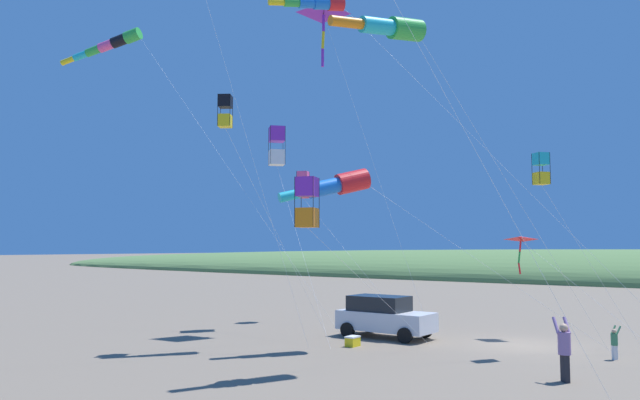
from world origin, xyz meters
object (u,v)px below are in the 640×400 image
Objects in this scene: parked_car at (384,316)px; kite_windsock_checkered_midright at (111,44)px; kite_box_orange_high_right at (225,111)px; kite_box_teal_far_right at (541,169)px; kite_windsock_rainbow_low_near at (390,28)px; kite_delta_striped_overhead at (323,14)px; kite_box_magenta_far_left at (307,202)px; cooler_box at (353,341)px; kite_windsock_small_distant at (317,4)px; person_child_green_jacket at (614,341)px; kite_box_blue_topmost at (303,185)px; kite_windsock_long_streamer_left at (337,185)px; kite_delta_yellow_midlevel at (521,240)px; kite_box_purple_drifting at (277,146)px; person_adult_flyer at (564,347)px.

kite_windsock_checkered_midright is (2.63, -17.18, 15.32)m from parked_car.
kite_box_orange_high_right is 1.35× the size of kite_box_teal_far_right.
kite_delta_striped_overhead is at bearing -130.42° from kite_windsock_rainbow_low_near.
kite_box_magenta_far_left is at bearing 12.61° from parked_car.
kite_windsock_checkered_midright reaches higher than kite_box_teal_far_right.
cooler_box is at bearing -162.53° from kite_box_magenta_far_left.
kite_box_magenta_far_left is at bearing -26.97° from kite_windsock_rainbow_low_near.
cooler_box is 10.95m from kite_box_orange_high_right.
kite_box_orange_high_right is 0.67× the size of kite_windsock_small_distant.
kite_box_teal_far_right is 0.99× the size of kite_box_magenta_far_left.
person_child_green_jacket is 0.07× the size of kite_delta_striped_overhead.
parked_car is at bearing 65.29° from kite_box_blue_topmost.
kite_windsock_long_streamer_left is at bearing -67.69° from person_child_green_jacket.
kite_delta_striped_overhead reaches higher than parked_car.
parked_car is at bearing 179.48° from kite_windsock_long_streamer_left.
kite_windsock_checkered_midright reaches higher than kite_delta_yellow_midlevel.
kite_windsock_rainbow_low_near is at bearing 95.16° from kite_box_orange_high_right.
kite_box_teal_far_right is (-3.71, 7.12, 0.52)m from kite_windsock_long_streamer_left.
kite_box_teal_far_right is at bearing 77.04° from kite_box_blue_topmost.
kite_box_purple_drifting reaches higher than kite_box_blue_topmost.
kite_windsock_long_streamer_left is at bearing 119.07° from kite_box_orange_high_right.
kite_box_magenta_far_left is at bearing 44.47° from kite_box_purple_drifting.
kite_windsock_checkered_midright is at bearing -74.14° from kite_delta_yellow_midlevel.
kite_windsock_long_streamer_left is 0.87× the size of kite_windsock_rainbow_low_near.
kite_box_purple_drifting reaches higher than kite_box_teal_far_right.
parked_car is 9.39m from kite_box_teal_far_right.
kite_box_orange_high_right reaches higher than person_child_green_jacket.
kite_windsock_rainbow_low_near is (2.46, 3.23, 11.75)m from cooler_box.
cooler_box is at bearing -127.25° from kite_windsock_rainbow_low_near.
person_adult_flyer is 12.23m from kite_windsock_rainbow_low_near.
kite_box_teal_far_right is 8.11m from kite_windsock_rainbow_low_near.
kite_box_purple_drifting is 11.61m from kite_windsock_rainbow_low_near.
person_adult_flyer is 0.12× the size of kite_delta_striped_overhead.
kite_box_teal_far_right is at bearing 89.94° from parked_car.
kite_windsock_checkered_midright is at bearing -83.83° from kite_box_teal_far_right.
cooler_box is 14.92m from kite_windsock_small_distant.
cooler_box is 11.74m from kite_box_purple_drifting.
kite_delta_striped_overhead is at bearing -132.70° from cooler_box.
kite_box_magenta_far_left reaches higher than cooler_box.
person_child_green_jacket is 0.06× the size of kite_windsock_checkered_midright.
kite_box_orange_high_right is 1.34× the size of kite_box_magenta_far_left.
kite_windsock_small_distant is at bearing 41.54° from kite_box_blue_topmost.
kite_delta_yellow_midlevel is (-3.70, 5.10, 3.45)m from parked_car.
person_child_green_jacket is 11.83m from kite_windsock_long_streamer_left.
kite_box_teal_far_right is 1.25× the size of kite_delta_yellow_midlevel.
kite_delta_striped_overhead is 7.35m from kite_box_purple_drifting.
kite_windsock_checkered_midright reaches higher than cooler_box.
kite_windsock_rainbow_low_near is (0.71, -5.46, 10.92)m from person_adult_flyer.
kite_box_purple_drifting is at bearing 104.81° from kite_windsock_checkered_midright.
kite_delta_striped_overhead reaches higher than kite_box_purple_drifting.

